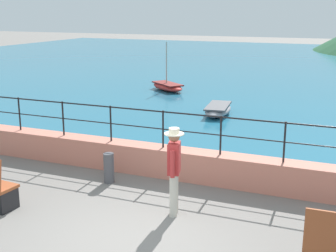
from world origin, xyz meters
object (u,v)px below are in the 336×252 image
at_px(boat_3, 218,109).
at_px(bollard, 109,168).
at_px(person_walking, 174,167).
at_px(boat_2, 167,86).

bearing_deg(boat_3, bollard, -92.71).
xyz_separation_m(person_walking, boat_2, (-5.45, 12.67, -0.71)).
distance_m(boat_2, boat_3, 5.58).
height_order(person_walking, boat_3, person_walking).
relative_size(person_walking, boat_3, 0.73).
distance_m(person_walking, bollard, 2.35).
xyz_separation_m(person_walking, bollard, (-2.03, 1.01, -0.63)).
relative_size(person_walking, boat_2, 0.74).
height_order(person_walking, boat_2, boat_2).
relative_size(boat_2, boat_3, 0.99).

